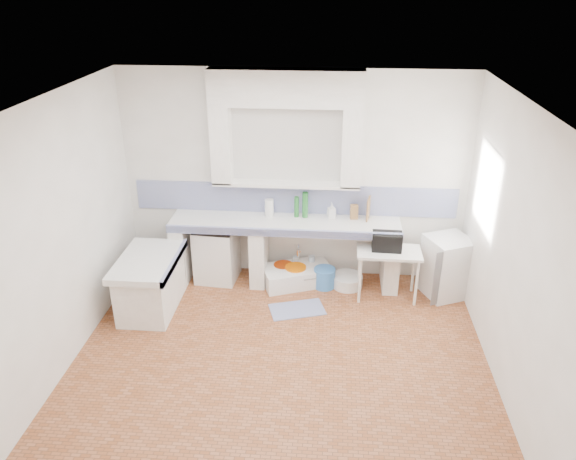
# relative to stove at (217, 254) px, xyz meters

# --- Properties ---
(floor) EXTENTS (4.50, 4.50, 0.00)m
(floor) POSITION_rel_stove_xyz_m (1.03, -1.70, -0.38)
(floor) COLOR #9C5B39
(floor) RESTS_ON ground
(ceiling) EXTENTS (4.50, 4.50, 0.00)m
(ceiling) POSITION_rel_stove_xyz_m (1.03, -1.70, 2.42)
(ceiling) COLOR white
(ceiling) RESTS_ON ground
(wall_back) EXTENTS (4.50, 0.00, 4.50)m
(wall_back) POSITION_rel_stove_xyz_m (1.03, 0.30, 1.02)
(wall_back) COLOR white
(wall_back) RESTS_ON ground
(wall_front) EXTENTS (4.50, 0.00, 4.50)m
(wall_front) POSITION_rel_stove_xyz_m (1.03, -3.70, 1.02)
(wall_front) COLOR white
(wall_front) RESTS_ON ground
(wall_left) EXTENTS (0.00, 4.50, 4.50)m
(wall_left) POSITION_rel_stove_xyz_m (-1.22, -1.70, 1.02)
(wall_left) COLOR white
(wall_left) RESTS_ON ground
(wall_right) EXTENTS (0.00, 4.50, 4.50)m
(wall_right) POSITION_rel_stove_xyz_m (3.28, -1.70, 1.02)
(wall_right) COLOR white
(wall_right) RESTS_ON ground
(alcove_mass) EXTENTS (1.90, 0.25, 0.45)m
(alcove_mass) POSITION_rel_stove_xyz_m (0.93, 0.17, 2.20)
(alcove_mass) COLOR white
(alcove_mass) RESTS_ON ground
(window_frame) EXTENTS (0.35, 0.86, 1.06)m
(window_frame) POSITION_rel_stove_xyz_m (3.45, -0.50, 1.22)
(window_frame) COLOR #381E12
(window_frame) RESTS_ON ground
(lace_valance) EXTENTS (0.01, 0.84, 0.24)m
(lace_valance) POSITION_rel_stove_xyz_m (3.31, -0.50, 1.60)
(lace_valance) COLOR white
(lace_valance) RESTS_ON ground
(counter_slab) EXTENTS (3.00, 0.60, 0.08)m
(counter_slab) POSITION_rel_stove_xyz_m (0.93, -0.00, 0.48)
(counter_slab) COLOR white
(counter_slab) RESTS_ON ground
(counter_lip) EXTENTS (3.00, 0.04, 0.10)m
(counter_lip) POSITION_rel_stove_xyz_m (0.93, -0.28, 0.48)
(counter_lip) COLOR navy
(counter_lip) RESTS_ON ground
(counter_pier_left) EXTENTS (0.20, 0.55, 0.82)m
(counter_pier_left) POSITION_rel_stove_xyz_m (-0.47, -0.00, 0.03)
(counter_pier_left) COLOR white
(counter_pier_left) RESTS_ON ground
(counter_pier_mid) EXTENTS (0.20, 0.55, 0.82)m
(counter_pier_mid) POSITION_rel_stove_xyz_m (0.58, -0.00, 0.03)
(counter_pier_mid) COLOR white
(counter_pier_mid) RESTS_ON ground
(counter_pier_right) EXTENTS (0.20, 0.55, 0.82)m
(counter_pier_right) POSITION_rel_stove_xyz_m (2.33, -0.00, 0.03)
(counter_pier_right) COLOR white
(counter_pier_right) RESTS_ON ground
(peninsula_top) EXTENTS (0.70, 1.10, 0.08)m
(peninsula_top) POSITION_rel_stove_xyz_m (-0.67, -0.80, 0.28)
(peninsula_top) COLOR white
(peninsula_top) RESTS_ON ground
(peninsula_base) EXTENTS (0.60, 1.00, 0.62)m
(peninsula_base) POSITION_rel_stove_xyz_m (-0.67, -0.80, -0.07)
(peninsula_base) COLOR white
(peninsula_base) RESTS_ON ground
(peninsula_lip) EXTENTS (0.04, 1.10, 0.10)m
(peninsula_lip) POSITION_rel_stove_xyz_m (-0.34, -0.80, 0.28)
(peninsula_lip) COLOR navy
(peninsula_lip) RESTS_ON ground
(backsplash) EXTENTS (4.27, 0.03, 0.40)m
(backsplash) POSITION_rel_stove_xyz_m (1.03, 0.28, 0.72)
(backsplash) COLOR navy
(backsplash) RESTS_ON ground
(stove) EXTENTS (0.57, 0.56, 0.75)m
(stove) POSITION_rel_stove_xyz_m (0.00, 0.00, 0.00)
(stove) COLOR white
(stove) RESTS_ON ground
(sink) EXTENTS (1.01, 0.78, 0.22)m
(sink) POSITION_rel_stove_xyz_m (1.09, -0.05, -0.27)
(sink) COLOR white
(sink) RESTS_ON ground
(side_table) EXTENTS (0.81, 0.45, 0.04)m
(side_table) POSITION_rel_stove_xyz_m (2.27, -0.29, -0.04)
(side_table) COLOR white
(side_table) RESTS_ON ground
(fridge) EXTENTS (0.68, 0.68, 0.80)m
(fridge) POSITION_rel_stove_xyz_m (3.04, -0.15, 0.02)
(fridge) COLOR white
(fridge) RESTS_ON ground
(bucket_red) EXTENTS (0.32, 0.32, 0.25)m
(bucket_red) POSITION_rel_stove_xyz_m (0.91, 0.00, -0.25)
(bucket_red) COLOR #AC3004
(bucket_red) RESTS_ON ground
(bucket_orange) EXTENTS (0.36, 0.36, 0.26)m
(bucket_orange) POSITION_rel_stove_xyz_m (1.08, -0.07, -0.24)
(bucket_orange) COLOR #F26D00
(bucket_orange) RESTS_ON ground
(bucket_blue) EXTENTS (0.34, 0.34, 0.27)m
(bucket_blue) POSITION_rel_stove_xyz_m (1.47, -0.11, -0.24)
(bucket_blue) COLOR #3C82D5
(bucket_blue) RESTS_ON ground
(basin_white) EXTENTS (0.51, 0.51, 0.16)m
(basin_white) POSITION_rel_stove_xyz_m (1.78, -0.07, -0.30)
(basin_white) COLOR white
(basin_white) RESTS_ON ground
(water_bottle_a) EXTENTS (0.09, 0.09, 0.31)m
(water_bottle_a) POSITION_rel_stove_xyz_m (1.07, 0.12, -0.22)
(water_bottle_a) COLOR silver
(water_bottle_a) RESTS_ON ground
(water_bottle_b) EXTENTS (0.11, 0.11, 0.32)m
(water_bottle_b) POSITION_rel_stove_xyz_m (1.28, 0.14, -0.21)
(water_bottle_b) COLOR silver
(water_bottle_b) RESTS_ON ground
(black_bag) EXTENTS (0.38, 0.22, 0.23)m
(black_bag) POSITION_rel_stove_xyz_m (2.24, -0.27, 0.41)
(black_bag) COLOR black
(black_bag) RESTS_ON side_table
(green_bottle_a) EXTENTS (0.08, 0.08, 0.28)m
(green_bottle_a) POSITION_rel_stove_xyz_m (1.07, 0.15, 0.67)
(green_bottle_a) COLOR #206B28
(green_bottle_a) RESTS_ON counter_slab
(green_bottle_b) EXTENTS (0.09, 0.09, 0.35)m
(green_bottle_b) POSITION_rel_stove_xyz_m (1.18, 0.15, 0.70)
(green_bottle_b) COLOR #206B28
(green_bottle_b) RESTS_ON counter_slab
(knife_block) EXTENTS (0.11, 0.09, 0.19)m
(knife_block) POSITION_rel_stove_xyz_m (1.83, 0.15, 0.62)
(knife_block) COLOR olive
(knife_block) RESTS_ON counter_slab
(cutting_board) EXTENTS (0.06, 0.22, 0.29)m
(cutting_board) POSITION_rel_stove_xyz_m (2.01, 0.15, 0.67)
(cutting_board) COLOR olive
(cutting_board) RESTS_ON counter_slab
(paper_towel) EXTENTS (0.12, 0.12, 0.23)m
(paper_towel) POSITION_rel_stove_xyz_m (0.71, 0.15, 0.64)
(paper_towel) COLOR white
(paper_towel) RESTS_ON counter_slab
(soap_bottle) EXTENTS (0.12, 0.12, 0.21)m
(soap_bottle) POSITION_rel_stove_xyz_m (1.53, 0.15, 0.63)
(soap_bottle) COLOR white
(soap_bottle) RESTS_ON counter_slab
(rug) EXTENTS (0.75, 0.57, 0.01)m
(rug) POSITION_rel_stove_xyz_m (1.14, -0.71, -0.37)
(rug) COLOR #3F4896
(rug) RESTS_ON ground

